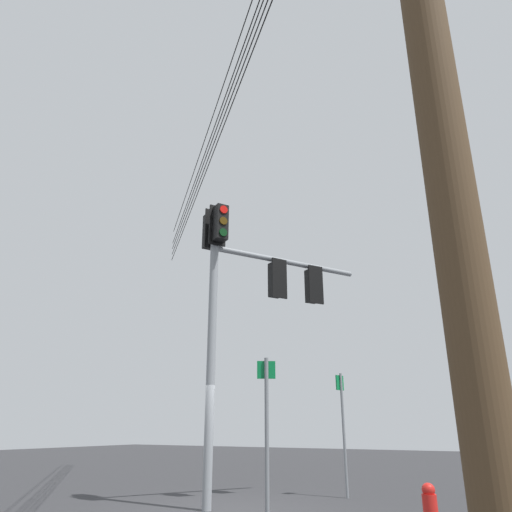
# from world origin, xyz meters

# --- Properties ---
(ground_plane) EXTENTS (60.00, 60.00, 0.00)m
(ground_plane) POSITION_xyz_m (0.00, 0.00, 0.00)
(ground_plane) COLOR #2D2D30
(signal_mast_assembly) EXTENTS (2.73, 4.09, 6.84)m
(signal_mast_assembly) POSITION_xyz_m (0.14, 0.64, 4.89)
(signal_mast_assembly) COLOR gray
(signal_mast_assembly) RESTS_ON ground
(route_sign_primary) EXTENTS (0.28, 0.19, 2.76)m
(route_sign_primary) POSITION_xyz_m (1.96, -1.73, 1.62)
(route_sign_primary) COLOR slate
(route_sign_primary) RESTS_ON ground
(fire_hydrant) EXTENTS (0.31, 0.22, 0.81)m
(fire_hydrant) POSITION_xyz_m (4.29, -0.82, 0.40)
(fire_hydrant) COLOR red
(fire_hydrant) RESTS_ON ground
(route_sign_secondary) EXTENTS (0.13, 0.31, 2.95)m
(route_sign_secondary) POSITION_xyz_m (1.58, 3.10, 1.76)
(route_sign_secondary) COLOR slate
(route_sign_secondary) RESTS_ON ground
(overhead_wire_span) EXTENTS (13.22, 12.98, 1.43)m
(overhead_wire_span) POSITION_xyz_m (-0.92, 0.48, 9.44)
(overhead_wire_span) COLOR black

